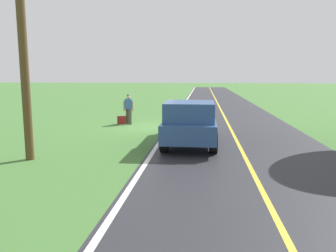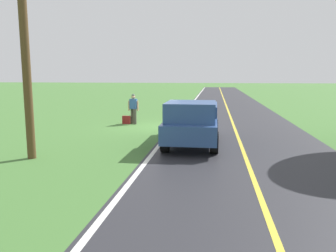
{
  "view_description": "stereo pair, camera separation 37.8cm",
  "coord_description": "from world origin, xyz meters",
  "px_view_note": "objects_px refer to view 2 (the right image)",
  "views": [
    {
      "loc": [
        -2.76,
        17.9,
        2.83
      ],
      "look_at": [
        -1.6,
        6.84,
        1.12
      ],
      "focal_mm": 35.58,
      "sensor_mm": 36.0,
      "label": 1
    },
    {
      "loc": [
        -3.13,
        17.86,
        2.83
      ],
      "look_at": [
        -1.6,
        6.84,
        1.12
      ],
      "focal_mm": 35.58,
      "sensor_mm": 36.0,
      "label": 2
    }
  ],
  "objects_px": {
    "suitcase_carried": "(126,120)",
    "utility_pole_roadside": "(24,27)",
    "pickup_truck_passing": "(192,121)",
    "hitchhiker_walking": "(134,107)"
  },
  "relations": [
    {
      "from": "suitcase_carried",
      "to": "utility_pole_roadside",
      "type": "distance_m",
      "value": 9.35
    },
    {
      "from": "suitcase_carried",
      "to": "utility_pole_roadside",
      "type": "xyz_separation_m",
      "value": [
        1.11,
        8.32,
        4.13
      ]
    },
    {
      "from": "hitchhiker_walking",
      "to": "utility_pole_roadside",
      "type": "height_order",
      "value": "utility_pole_roadside"
    },
    {
      "from": "suitcase_carried",
      "to": "utility_pole_roadside",
      "type": "relative_size",
      "value": 0.05
    },
    {
      "from": "utility_pole_roadside",
      "to": "hitchhiker_walking",
      "type": "bearing_deg",
      "value": -100.36
    },
    {
      "from": "hitchhiker_walking",
      "to": "pickup_truck_passing",
      "type": "bearing_deg",
      "value": 125.0
    },
    {
      "from": "pickup_truck_passing",
      "to": "suitcase_carried",
      "type": "bearing_deg",
      "value": -51.7
    },
    {
      "from": "pickup_truck_passing",
      "to": "utility_pole_roadside",
      "type": "distance_m",
      "value": 6.98
    },
    {
      "from": "suitcase_carried",
      "to": "pickup_truck_passing",
      "type": "height_order",
      "value": "pickup_truck_passing"
    },
    {
      "from": "utility_pole_roadside",
      "to": "pickup_truck_passing",
      "type": "bearing_deg",
      "value": -150.31
    }
  ]
}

